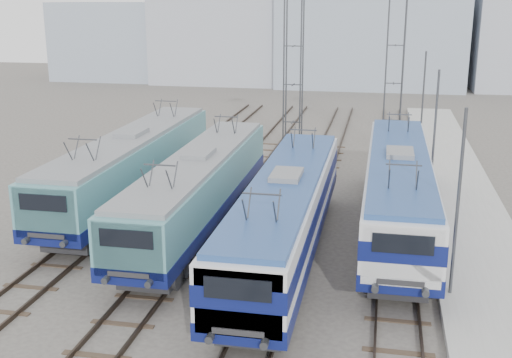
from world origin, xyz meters
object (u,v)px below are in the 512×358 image
object	(u,v)px
locomotive_far_right	(398,185)
locomotive_far_left	(131,163)
catenary_tower_east	(395,58)
mast_front	(457,208)
mast_rear	(423,102)
mast_mid	(434,137)
catenary_tower_west	(293,59)
locomotive_center_left	(198,186)
locomotive_center_right	(285,210)

from	to	relation	value
locomotive_far_right	locomotive_far_left	bearing A→B (deg)	172.93
catenary_tower_east	mast_front	size ratio (longest dim) A/B	1.71
catenary_tower_east	mast_rear	xyz separation A→B (m)	(2.10, 2.00, -3.14)
catenary_tower_east	mast_mid	distance (m)	10.69
catenary_tower_east	locomotive_far_left	bearing A→B (deg)	-134.03
catenary_tower_east	mast_mid	xyz separation A→B (m)	(2.10, -10.00, -3.14)
locomotive_far_right	catenary_tower_west	xyz separation A→B (m)	(-6.75, 13.38, 4.34)
catenary_tower_east	mast_mid	world-z (taller)	catenary_tower_east
locomotive_center_left	catenary_tower_west	size ratio (longest dim) A/B	1.45
catenary_tower_east	mast_mid	size ratio (longest dim) A/B	1.71
catenary_tower_west	mast_mid	size ratio (longest dim) A/B	1.71
locomotive_far_left	mast_rear	size ratio (longest dim) A/B	2.60
catenary_tower_east	mast_front	bearing A→B (deg)	-84.55
locomotive_far_left	mast_rear	bearing A→B (deg)	45.66
catenary_tower_east	mast_front	world-z (taller)	catenary_tower_east
locomotive_far_left	locomotive_center_left	world-z (taller)	locomotive_far_left
locomotive_far_right	mast_mid	xyz separation A→B (m)	(1.85, 5.38, 1.19)
locomotive_far_left	catenary_tower_west	size ratio (longest dim) A/B	1.52
locomotive_center_right	locomotive_far_right	size ratio (longest dim) A/B	0.97
mast_front	mast_rear	size ratio (longest dim) A/B	1.00
locomotive_far_left	mast_front	size ratio (longest dim) A/B	2.60
locomotive_far_right	catenary_tower_west	size ratio (longest dim) A/B	1.51
locomotive_center_left	mast_rear	size ratio (longest dim) A/B	2.48
locomotive_center_left	catenary_tower_east	world-z (taller)	catenary_tower_east
locomotive_center_right	mast_front	bearing A→B (deg)	-19.60
catenary_tower_east	locomotive_center_right	bearing A→B (deg)	-102.15
locomotive_center_right	mast_rear	distance (m)	22.68
catenary_tower_west	mast_mid	world-z (taller)	catenary_tower_west
locomotive_center_left	locomotive_center_right	size ratio (longest dim) A/B	0.99
locomotive_far_right	mast_rear	xyz separation A→B (m)	(1.85, 17.38, 1.19)
locomotive_center_right	catenary_tower_east	distance (m)	20.66
locomotive_center_right	mast_front	distance (m)	6.86
locomotive_center_right	catenary_tower_east	world-z (taller)	catenary_tower_east
mast_front	mast_mid	bearing A→B (deg)	90.00
locomotive_center_right	locomotive_far_right	bearing A→B (deg)	44.08
locomotive_center_left	mast_front	bearing A→B (deg)	-25.64
locomotive_center_left	mast_front	distance (m)	12.11
locomotive_far_left	locomotive_far_right	size ratio (longest dim) A/B	1.01
catenary_tower_east	locomotive_far_right	bearing A→B (deg)	-89.07
catenary_tower_west	locomotive_far_left	bearing A→B (deg)	-119.97
mast_mid	mast_rear	distance (m)	12.00
locomotive_center_right	mast_front	xyz separation A→B (m)	(6.35, -2.26, 1.25)
locomotive_far_left	locomotive_center_right	size ratio (longest dim) A/B	1.03
locomotive_center_left	catenary_tower_east	bearing A→B (deg)	62.48
locomotive_center_right	catenary_tower_west	bearing A→B (deg)	97.23
locomotive_center_left	catenary_tower_west	distance (m)	15.62
catenary_tower_west	mast_front	world-z (taller)	catenary_tower_west
catenary_tower_east	mast_mid	bearing A→B (deg)	-78.14
catenary_tower_west	mast_front	bearing A→B (deg)	-66.73
locomotive_far_left	mast_mid	distance (m)	15.84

